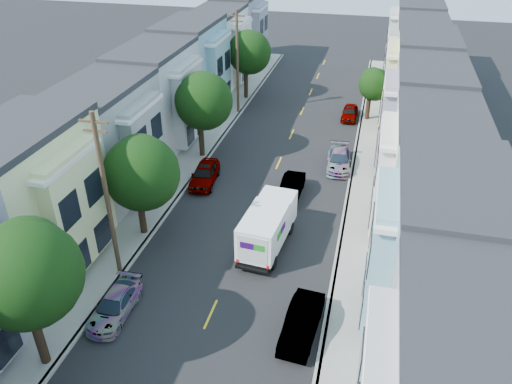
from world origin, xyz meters
The scene contains 23 objects.
ground centered at (0.00, 0.00, 0.00)m, with size 160.00×160.00×0.00m, color black.
road_slab centered at (0.00, 15.00, 0.01)m, with size 12.00×70.00×0.02m, color black.
curb_left centered at (-6.05, 15.00, 0.07)m, with size 0.30×70.00×0.15m, color gray.
curb_right centered at (6.05, 15.00, 0.07)m, with size 0.30×70.00×0.15m, color gray.
sidewalk_left centered at (-7.35, 15.00, 0.07)m, with size 2.60×70.00×0.15m, color gray.
sidewalk_right centered at (7.35, 15.00, 0.07)m, with size 2.60×70.00×0.15m, color gray.
centerline centered at (0.00, 15.00, 0.00)m, with size 0.12×70.00×0.01m, color gold.
townhouse_row_left centered at (-11.15, 15.00, 0.00)m, with size 5.00×70.00×8.50m, color white.
townhouse_row_right centered at (11.15, 15.00, 0.00)m, with size 5.00×70.00×8.50m, color white.
tree_b centered at (-6.30, -4.93, 5.49)m, with size 4.70×4.70×7.86m.
tree_c centered at (-6.30, 6.01, 4.55)m, with size 4.70×4.70×6.92m.
tree_d centered at (-6.30, 17.67, 4.98)m, with size 4.70×4.70×7.35m.
tree_e centered at (-6.30, 32.24, 5.06)m, with size 4.58×4.58×7.38m.
tree_far_r centered at (6.90, 29.23, 3.62)m, with size 3.10×3.10×5.21m.
utility_pole_near centered at (-6.30, 2.00, 5.15)m, with size 1.60×0.26×10.00m.
utility_pole_far centered at (-6.30, 28.00, 5.15)m, with size 1.60×0.26×10.00m.
fedex_truck centered at (1.60, 6.62, 1.58)m, with size 2.27×5.90×2.83m.
lead_sedan centered at (1.94, 13.09, 0.69)m, with size 1.45×4.11×1.37m, color black.
parked_left_c centered at (-4.90, -1.19, 0.61)m, with size 1.71×4.07×1.22m, color #A9AEB5.
parked_left_d centered at (-4.90, 13.39, 0.75)m, with size 1.78×4.65×1.51m, color #430A12.
parked_right_b centered at (4.90, -0.15, 0.72)m, with size 1.53×4.32×1.44m, color white.
parked_right_c centered at (4.90, 18.43, 0.67)m, with size 1.89×4.50×1.35m, color black.
parked_right_d centered at (4.90, 29.12, 0.63)m, with size 1.50×3.90×1.27m, color black.
Camera 1 is at (7.03, -18.34, 19.24)m, focal length 35.00 mm.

